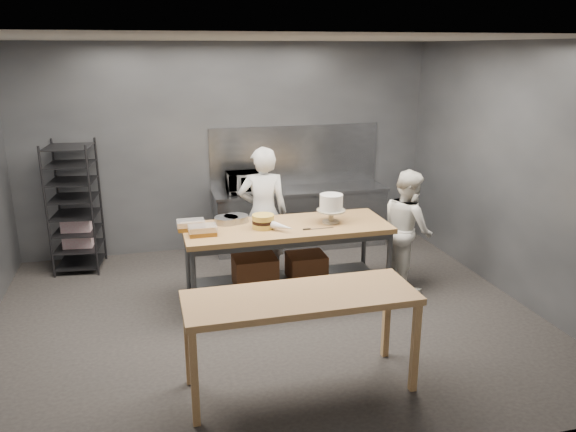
# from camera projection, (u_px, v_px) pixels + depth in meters

# --- Properties ---
(ground) EXTENTS (6.00, 6.00, 0.00)m
(ground) POSITION_uv_depth(u_px,v_px,m) (267.00, 317.00, 6.32)
(ground) COLOR black
(ground) RESTS_ON ground
(back_wall) EXTENTS (6.00, 0.04, 3.00)m
(back_wall) POSITION_uv_depth(u_px,v_px,m) (229.00, 148.00, 8.20)
(back_wall) COLOR #4C4F54
(back_wall) RESTS_ON ground
(work_table) EXTENTS (2.40, 0.90, 0.92)m
(work_table) POSITION_uv_depth(u_px,v_px,m) (283.00, 253.00, 6.65)
(work_table) COLOR olive
(work_table) RESTS_ON ground
(near_counter) EXTENTS (2.00, 0.70, 0.90)m
(near_counter) POSITION_uv_depth(u_px,v_px,m) (301.00, 304.00, 4.80)
(near_counter) COLOR #95653D
(near_counter) RESTS_ON ground
(back_counter) EXTENTS (2.60, 0.60, 0.90)m
(back_counter) POSITION_uv_depth(u_px,v_px,m) (300.00, 218.00, 8.45)
(back_counter) COLOR slate
(back_counter) RESTS_ON ground
(splashback_panel) EXTENTS (2.60, 0.02, 0.90)m
(splashback_panel) POSITION_uv_depth(u_px,v_px,m) (295.00, 155.00, 8.46)
(splashback_panel) COLOR slate
(splashback_panel) RESTS_ON back_counter
(speed_rack) EXTENTS (0.67, 0.71, 1.75)m
(speed_rack) POSITION_uv_depth(u_px,v_px,m) (75.00, 208.00, 7.49)
(speed_rack) COLOR black
(speed_rack) RESTS_ON ground
(chef_behind) EXTENTS (0.69, 0.51, 1.73)m
(chef_behind) POSITION_uv_depth(u_px,v_px,m) (263.00, 213.00, 7.22)
(chef_behind) COLOR silver
(chef_behind) RESTS_ON ground
(chef_right) EXTENTS (0.57, 0.73, 1.49)m
(chef_right) POSITION_uv_depth(u_px,v_px,m) (407.00, 229.00, 7.00)
(chef_right) COLOR white
(chef_right) RESTS_ON ground
(microwave) EXTENTS (0.54, 0.37, 0.30)m
(microwave) POSITION_uv_depth(u_px,v_px,m) (246.00, 182.00, 8.07)
(microwave) COLOR black
(microwave) RESTS_ON back_counter
(frosted_cake_stand) EXTENTS (0.34, 0.34, 0.34)m
(frosted_cake_stand) POSITION_uv_depth(u_px,v_px,m) (331.00, 204.00, 6.60)
(frosted_cake_stand) COLOR #ADA48B
(frosted_cake_stand) RESTS_ON work_table
(layer_cake) EXTENTS (0.25, 0.25, 0.16)m
(layer_cake) POSITION_uv_depth(u_px,v_px,m) (263.00, 221.00, 6.44)
(layer_cake) COLOR gold
(layer_cake) RESTS_ON work_table
(cake_pans) EXTENTS (0.41, 0.32, 0.07)m
(cake_pans) POSITION_uv_depth(u_px,v_px,m) (231.00, 219.00, 6.66)
(cake_pans) COLOR gray
(cake_pans) RESTS_ON work_table
(piping_bag) EXTENTS (0.34, 0.37, 0.12)m
(piping_bag) POSITION_uv_depth(u_px,v_px,m) (279.00, 226.00, 6.33)
(piping_bag) COLOR white
(piping_bag) RESTS_ON work_table
(offset_spatula) EXTENTS (0.36, 0.02, 0.02)m
(offset_spatula) POSITION_uv_depth(u_px,v_px,m) (314.00, 229.00, 6.42)
(offset_spatula) COLOR slate
(offset_spatula) RESTS_ON work_table
(pastry_clamshells) EXTENTS (0.42, 0.44, 0.11)m
(pastry_clamshells) POSITION_uv_depth(u_px,v_px,m) (197.00, 228.00, 6.30)
(pastry_clamshells) COLOR #8B5E1B
(pastry_clamshells) RESTS_ON work_table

